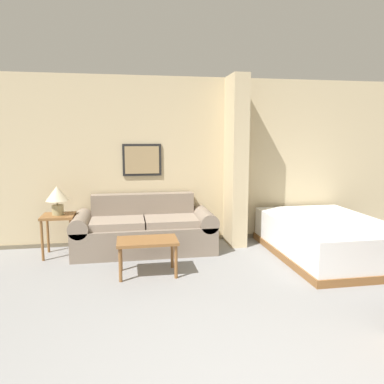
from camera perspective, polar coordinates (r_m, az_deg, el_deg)
The scene contains 7 objects.
wall_back at distance 6.01m, azimuth -0.71°, elevation 4.73°, with size 7.27×0.16×2.60m.
wall_partition_pillar at distance 5.84m, azimuth 6.71°, elevation 4.62°, with size 0.24×0.55×2.60m.
couch at distance 5.62m, azimuth -7.24°, elevation -5.84°, with size 2.07×0.84×0.82m.
coffee_table at distance 4.65m, azimuth -6.82°, elevation -7.88°, with size 0.74×0.45×0.44m.
side_table at distance 5.62m, azimuth -19.68°, elevation -4.33°, with size 0.44×0.44×0.60m.
table_lamp at distance 5.55m, azimuth -19.87°, elevation -0.57°, with size 0.32×0.32×0.41m.
bed at distance 5.70m, azimuth 19.91°, elevation -6.48°, with size 1.46×2.14×0.53m.
Camera 1 is at (-0.97, -1.79, 1.70)m, focal length 35.00 mm.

